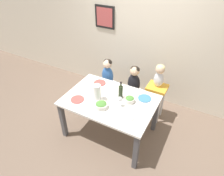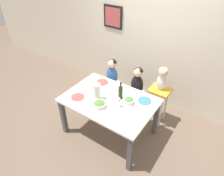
{
  "view_description": "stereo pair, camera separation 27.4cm",
  "coord_description": "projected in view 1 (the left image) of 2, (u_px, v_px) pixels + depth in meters",
  "views": [
    {
      "loc": [
        1.2,
        -2.15,
        2.76
      ],
      "look_at": [
        0.0,
        0.07,
        0.93
      ],
      "focal_mm": 32.0,
      "sensor_mm": 36.0,
      "label": 1
    },
    {
      "loc": [
        1.43,
        -2.01,
        2.76
      ],
      "look_at": [
        0.0,
        0.07,
        0.93
      ],
      "focal_mm": 32.0,
      "sensor_mm": 36.0,
      "label": 2
    }
  ],
  "objects": [
    {
      "name": "person_baby_right",
      "position": [
        160.0,
        74.0,
        3.35
      ],
      "size": [
        0.17,
        0.16,
        0.42
      ],
      "color": "silver",
      "rests_on": "chair_right_highchair"
    },
    {
      "name": "dinner_plate_back_right",
      "position": [
        145.0,
        98.0,
        3.19
      ],
      "size": [
        0.21,
        0.21,
        0.01
      ],
      "color": "teal",
      "rests_on": "dining_table"
    },
    {
      "name": "wine_glass_near",
      "position": [
        120.0,
        100.0,
        2.97
      ],
      "size": [
        0.07,
        0.07,
        0.18
      ],
      "color": "white",
      "rests_on": "dining_table"
    },
    {
      "name": "salad_bowl_small",
      "position": [
        130.0,
        99.0,
        3.1
      ],
      "size": [
        0.16,
        0.16,
        0.1
      ],
      "color": "silver",
      "rests_on": "dining_table"
    },
    {
      "name": "person_child_center",
      "position": [
        134.0,
        79.0,
        3.66
      ],
      "size": [
        0.24,
        0.18,
        0.56
      ],
      "color": "black",
      "rests_on": "chair_far_center"
    },
    {
      "name": "wine_bottle",
      "position": [
        121.0,
        92.0,
        3.14
      ],
      "size": [
        0.07,
        0.07,
        0.3
      ],
      "color": "#232D19",
      "rests_on": "dining_table"
    },
    {
      "name": "chair_right_highchair",
      "position": [
        156.0,
        94.0,
        3.6
      ],
      "size": [
        0.35,
        0.31,
        0.73
      ],
      "color": "silver",
      "rests_on": "ground_plane"
    },
    {
      "name": "dinner_plate_back_left",
      "position": [
        100.0,
        83.0,
        3.54
      ],
      "size": [
        0.21,
        0.21,
        0.01
      ],
      "color": "#D14C47",
      "rests_on": "dining_table"
    },
    {
      "name": "chair_far_center",
      "position": [
        133.0,
        95.0,
        3.88
      ],
      "size": [
        0.41,
        0.37,
        0.44
      ],
      "color": "silver",
      "rests_on": "ground_plane"
    },
    {
      "name": "chair_far_left",
      "position": [
        108.0,
        87.0,
        4.1
      ],
      "size": [
        0.41,
        0.37,
        0.44
      ],
      "color": "silver",
      "rests_on": "ground_plane"
    },
    {
      "name": "paper_towel_roll",
      "position": [
        97.0,
        93.0,
        3.09
      ],
      "size": [
        0.12,
        0.12,
        0.28
      ],
      "color": "white",
      "rests_on": "dining_table"
    },
    {
      "name": "wall_back",
      "position": [
        144.0,
        35.0,
        3.79
      ],
      "size": [
        10.0,
        0.09,
        2.7
      ],
      "color": "beige",
      "rests_on": "ground_plane"
    },
    {
      "name": "dinner_plate_front_left",
      "position": [
        77.0,
        99.0,
        3.17
      ],
      "size": [
        0.21,
        0.21,
        0.01
      ],
      "color": "#D14C47",
      "rests_on": "dining_table"
    },
    {
      "name": "dinner_plate_front_right",
      "position": [
        127.0,
        117.0,
        2.85
      ],
      "size": [
        0.21,
        0.21,
        0.01
      ],
      "color": "silver",
      "rests_on": "dining_table"
    },
    {
      "name": "dining_table",
      "position": [
        110.0,
        104.0,
        3.23
      ],
      "size": [
        1.44,
        0.99,
        0.75
      ],
      "color": "white",
      "rests_on": "ground_plane"
    },
    {
      "name": "salad_bowl_large",
      "position": [
        101.0,
        105.0,
        2.99
      ],
      "size": [
        0.19,
        0.19,
        0.1
      ],
      "color": "silver",
      "rests_on": "dining_table"
    },
    {
      "name": "person_child_left",
      "position": [
        108.0,
        72.0,
        3.88
      ],
      "size": [
        0.24,
        0.18,
        0.56
      ],
      "color": "#3366B2",
      "rests_on": "chair_far_left"
    },
    {
      "name": "ground_plane",
      "position": [
        110.0,
        132.0,
        3.61
      ],
      "size": [
        14.0,
        14.0,
        0.0
      ],
      "primitive_type": "plane",
      "color": "#705B4C"
    }
  ]
}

